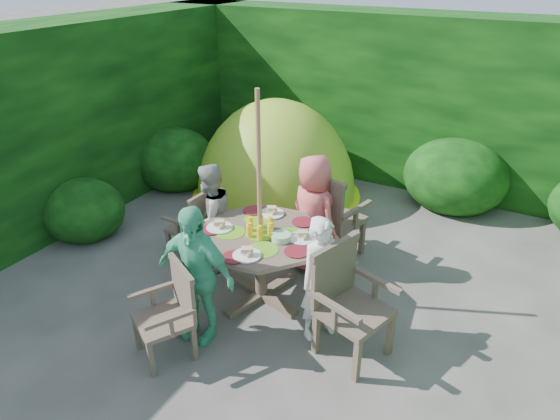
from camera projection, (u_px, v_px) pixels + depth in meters
The scene contains 13 objects.
ground at pixel (313, 323), 4.88m from camera, with size 60.00×60.00×0.00m, color #47453F.
hedge_enclosure at pixel (370, 160), 5.35m from camera, with size 9.00×9.00×2.50m.
patio_table at pixel (261, 244), 4.96m from camera, with size 1.62×1.62×0.92m.
parasol_pole at pixel (260, 203), 4.76m from camera, with size 0.04×0.04×2.20m, color #9A653D.
garden_chair_right at pixel (347, 300), 4.34m from camera, with size 0.69×0.73×1.00m.
garden_chair_left at pixel (196, 224), 5.76m from camera, with size 0.46×0.52×0.84m.
garden_chair_back at pixel (330, 216), 5.69m from camera, with size 0.74×0.68×1.05m.
garden_chair_front at pixel (170, 311), 4.34m from camera, with size 0.66×0.63×0.84m.
child_right at pixel (322, 279), 4.48m from camera, with size 0.45×0.29×1.23m, color white.
child_left at pixel (210, 219), 5.47m from camera, with size 0.61×0.48×1.26m, color #9B9C97.
child_back at pixel (313, 214), 5.46m from camera, with size 0.67×0.43×1.36m, color #EC6162.
child_front at pixel (195, 274), 4.44m from camera, with size 0.80×0.33×1.36m, color #54C497.
dome_tent at pixel (276, 194), 7.50m from camera, with size 2.50×2.50×2.86m.
Camera 1 is at (1.59, -3.51, 3.22)m, focal length 32.00 mm.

